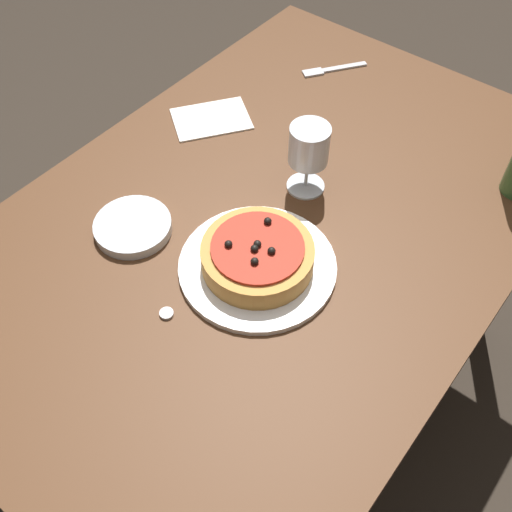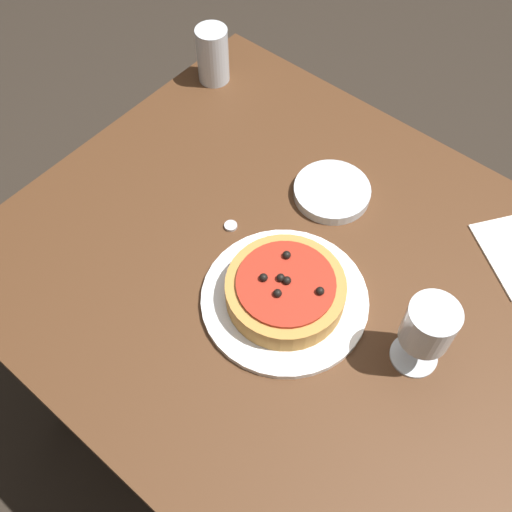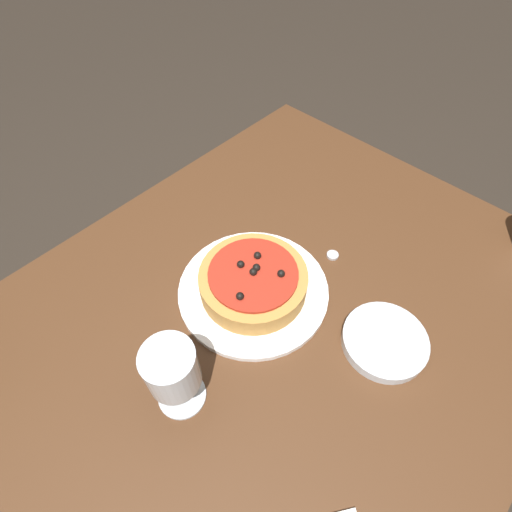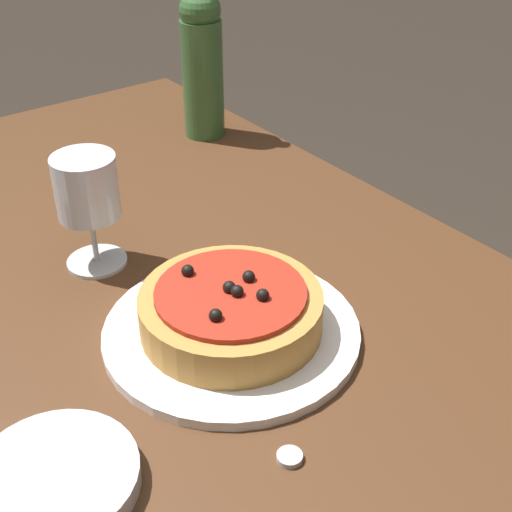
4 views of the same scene
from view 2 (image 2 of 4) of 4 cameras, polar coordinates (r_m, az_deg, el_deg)
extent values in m
plane|color=#2D261E|center=(1.73, 6.01, -17.71)|extent=(14.00, 14.00, 0.00)
cube|color=#4C2D19|center=(1.03, 9.67, -6.05)|extent=(1.31, 0.87, 0.03)
cylinder|color=#4C2D19|center=(1.50, -20.73, -9.37)|extent=(0.06, 0.06, 0.73)
cylinder|color=#4C2D19|center=(1.72, -1.40, 7.84)|extent=(0.06, 0.06, 0.73)
cylinder|color=white|center=(1.01, 2.74, -4.13)|extent=(0.28, 0.28, 0.01)
cylinder|color=#BC843D|center=(0.99, 2.81, -3.33)|extent=(0.20, 0.20, 0.04)
cylinder|color=#A82819|center=(0.97, 2.87, -2.58)|extent=(0.16, 0.16, 0.01)
sphere|color=black|center=(0.96, 2.36, -2.09)|extent=(0.01, 0.01, 0.01)
sphere|color=black|center=(0.99, 2.94, 0.10)|extent=(0.01, 0.01, 0.01)
sphere|color=black|center=(0.95, 6.12, -3.34)|extent=(0.01, 0.01, 0.01)
sphere|color=black|center=(0.96, 2.96, -2.34)|extent=(0.01, 0.01, 0.01)
sphere|color=black|center=(0.95, 2.06, -3.56)|extent=(0.01, 0.01, 0.01)
sphere|color=black|center=(0.96, 0.72, -2.06)|extent=(0.01, 0.01, 0.01)
cylinder|color=silver|center=(1.00, 14.77, -9.17)|extent=(0.08, 0.08, 0.00)
cylinder|color=silver|center=(0.97, 15.21, -8.29)|extent=(0.01, 0.01, 0.07)
cylinder|color=silver|center=(0.91, 16.21, -6.33)|extent=(0.08, 0.08, 0.08)
cylinder|color=silver|center=(1.35, -4.14, 18.55)|extent=(0.07, 0.07, 0.12)
cylinder|color=silver|center=(1.15, 7.24, 6.09)|extent=(0.15, 0.15, 0.02)
cylinder|color=#B7B7BC|center=(1.10, -2.57, 2.74)|extent=(0.02, 0.02, 0.01)
camera|label=1|loc=(0.80, -62.41, 31.21)|focal=42.00mm
camera|label=3|loc=(0.74, 43.01, 23.76)|focal=28.00mm
camera|label=4|loc=(1.16, -7.12, 36.84)|focal=50.00mm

